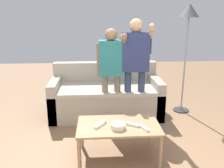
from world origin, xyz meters
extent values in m
plane|color=brown|center=(0.00, 0.00, 0.00)|extent=(12.00, 12.00, 0.00)
cube|color=#9E9384|center=(-0.05, 1.40, 0.23)|extent=(1.86, 0.91, 0.46)
cube|color=#AA9F8F|center=(-0.05, 1.33, 0.49)|extent=(1.58, 0.79, 0.06)
cube|color=#9E9384|center=(-0.05, 1.77, 0.66)|extent=(1.86, 0.18, 0.40)
cube|color=#9E9384|center=(-0.91, 1.40, 0.32)|extent=(0.14, 0.91, 0.64)
cube|color=#9E9384|center=(0.81, 1.40, 0.32)|extent=(0.14, 0.91, 0.64)
cube|color=#997551|center=(0.04, 0.05, 0.42)|extent=(0.98, 0.59, 0.03)
cylinder|color=#997551|center=(-0.42, -0.21, 0.21)|extent=(0.04, 0.04, 0.41)
cylinder|color=#997551|center=(0.50, -0.21, 0.21)|extent=(0.04, 0.04, 0.41)
cylinder|color=#997551|center=(-0.42, 0.31, 0.21)|extent=(0.04, 0.04, 0.41)
cylinder|color=#997551|center=(0.50, 0.31, 0.21)|extent=(0.04, 0.04, 0.41)
cylinder|color=beige|center=(0.03, -0.05, 0.47)|extent=(0.17, 0.17, 0.06)
ellipsoid|color=white|center=(-0.13, 0.12, 0.46)|extent=(0.06, 0.09, 0.05)
cylinder|color=#4C4C51|center=(-0.13, 0.13, 0.49)|extent=(0.02, 0.02, 0.01)
cylinder|color=#2D2D33|center=(1.32, 1.45, 0.01)|extent=(0.28, 0.28, 0.02)
cylinder|color=gray|center=(1.32, 1.45, 0.83)|extent=(0.03, 0.03, 1.63)
cone|color=#4C4C51|center=(1.32, 1.45, 1.76)|extent=(0.33, 0.33, 0.22)
cylinder|color=#2D3856|center=(0.28, 1.06, 0.43)|extent=(0.11, 0.11, 0.86)
cylinder|color=#2D3856|center=(0.49, 1.05, 0.43)|extent=(0.11, 0.11, 0.86)
cube|color=navy|center=(0.39, 1.05, 1.15)|extent=(0.42, 0.24, 0.59)
sphere|color=tan|center=(0.39, 1.05, 1.54)|extent=(0.20, 0.20, 0.20)
cylinder|color=tan|center=(0.18, 1.07, 1.13)|extent=(0.08, 0.08, 0.56)
cylinder|color=navy|center=(0.59, 1.04, 1.26)|extent=(0.08, 0.08, 0.28)
cylinder|color=tan|center=(0.59, 0.96, 1.43)|extent=(0.08, 0.26, 0.23)
sphere|color=tan|center=(0.58, 0.87, 1.54)|extent=(0.08, 0.08, 0.08)
cylinder|color=#756656|center=(-0.08, 1.07, 0.39)|extent=(0.10, 0.10, 0.78)
cylinder|color=#756656|center=(0.12, 1.07, 0.39)|extent=(0.10, 0.10, 0.78)
cube|color=#28757A|center=(0.02, 1.07, 1.05)|extent=(0.38, 0.21, 0.54)
sphere|color=#936B4C|center=(0.02, 1.07, 1.41)|extent=(0.19, 0.19, 0.19)
cylinder|color=#936B4C|center=(-0.17, 1.08, 1.03)|extent=(0.07, 0.07, 0.51)
cylinder|color=#28757A|center=(0.20, 1.07, 1.16)|extent=(0.07, 0.07, 0.25)
cylinder|color=#936B4C|center=(0.20, 0.99, 1.31)|extent=(0.07, 0.24, 0.21)
sphere|color=#936B4C|center=(0.20, 0.91, 1.41)|extent=(0.08, 0.08, 0.08)
cube|color=white|center=(-0.19, 0.01, 0.45)|extent=(0.13, 0.15, 0.03)
cylinder|color=silver|center=(-0.17, 0.04, 0.47)|extent=(0.01, 0.01, 0.00)
cube|color=silver|center=(-0.22, -0.02, 0.47)|extent=(0.02, 0.02, 0.00)
cube|color=white|center=(0.33, -0.09, 0.45)|extent=(0.10, 0.15, 0.03)
cylinder|color=silver|center=(0.31, -0.07, 0.47)|extent=(0.01, 0.01, 0.00)
cube|color=silver|center=(0.35, -0.13, 0.47)|extent=(0.02, 0.02, 0.00)
cube|color=white|center=(0.20, 0.01, 0.45)|extent=(0.15, 0.12, 0.03)
cylinder|color=silver|center=(0.18, 0.03, 0.47)|extent=(0.01, 0.01, 0.00)
cube|color=silver|center=(0.25, -0.02, 0.47)|extent=(0.02, 0.02, 0.00)
camera|label=1|loc=(-0.21, -2.60, 1.73)|focal=39.10mm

